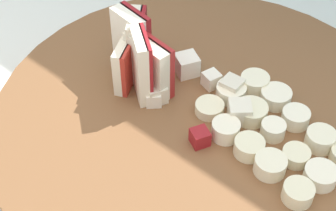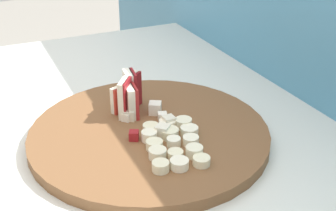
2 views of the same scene
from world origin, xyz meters
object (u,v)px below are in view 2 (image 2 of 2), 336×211
Objects in this scene: apple_wedge_fan at (129,95)px; cutting_board at (149,134)px; apple_dice_pile at (151,119)px; banana_slice_rows at (173,142)px.

cutting_board is at bearing 5.46° from apple_wedge_fan.
apple_dice_pile reaches higher than banana_slice_rows.
apple_dice_pile is 0.08m from banana_slice_rows.
banana_slice_rows reaches higher than cutting_board.
banana_slice_rows is at bearing 8.67° from apple_wedge_fan.
apple_wedge_fan is 0.77× the size of apple_dice_pile.
apple_wedge_fan is 0.07m from apple_dice_pile.
banana_slice_rows is at bearing 12.36° from cutting_board.
apple_wedge_fan is 0.55× the size of banana_slice_rows.
cutting_board is 0.02m from apple_dice_pile.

